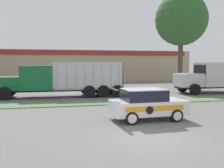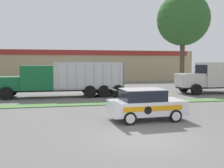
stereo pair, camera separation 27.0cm
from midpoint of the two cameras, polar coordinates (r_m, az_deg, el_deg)
The scene contains 11 objects.
ground_plane at distance 10.63m, azimuth 8.53°, elevation -12.12°, with size 600.00×600.00×0.00m, color slate.
grass_verge at distance 19.13m, azimuth -0.86°, elevation -4.45°, with size 120.00×1.48×0.06m, color #517F42.
centre_line_4 at distance 23.49m, azimuth -12.28°, elevation -2.91°, with size 2.40×0.14×0.01m, color yellow.
centre_line_5 at distance 24.05m, azimuth 0.71°, elevation -2.63°, with size 2.40×0.14×0.01m, color yellow.
centre_line_6 at distance 25.74m, azimuth 12.54°, elevation -2.26°, with size 2.40×0.14×0.01m, color yellow.
centre_line_7 at distance 28.38m, azimuth 22.54°, elevation -1.87°, with size 2.40×0.14×0.01m, color yellow.
dump_truck_mid at distance 28.40m, azimuth 23.76°, elevation 1.37°, with size 11.39×2.83×3.24m.
dump_truck_trail at distance 23.44m, azimuth -13.30°, elevation 0.77°, with size 11.55×2.74×3.20m.
rally_car at distance 13.73m, azimuth 8.20°, elevation -4.51°, with size 4.12×2.16×1.74m.
store_building_backdrop at distance 47.49m, azimuth -8.33°, elevation 4.14°, with size 41.37×12.10×5.32m.
tree_behind_left at distance 33.82m, azimuth 16.19°, elevation 15.10°, with size 6.61×6.61×13.61m.
Camera 2 is at (-3.42, -9.57, 3.06)m, focal length 40.00 mm.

